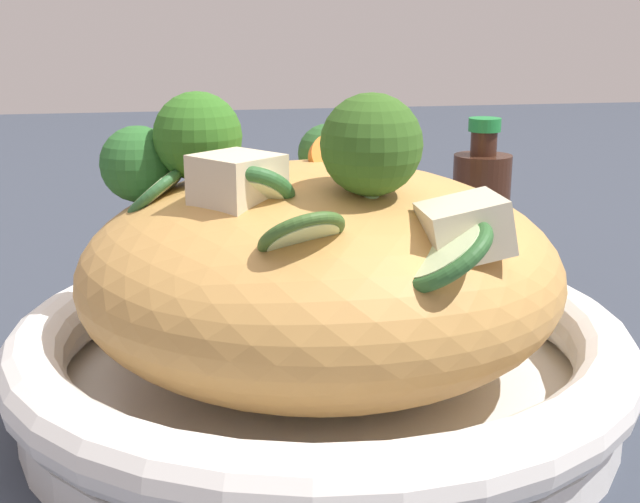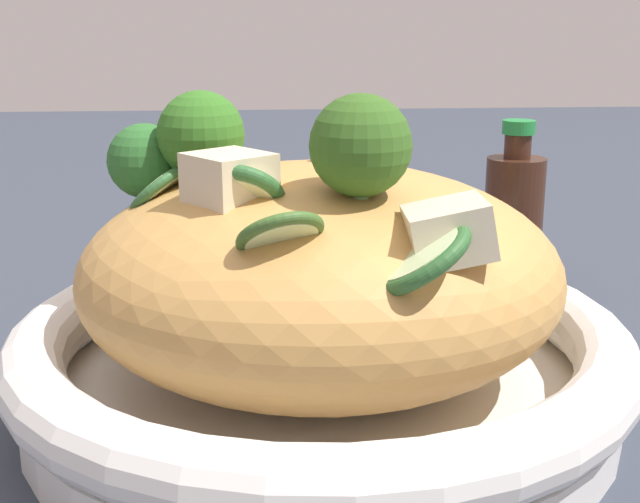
# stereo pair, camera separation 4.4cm
# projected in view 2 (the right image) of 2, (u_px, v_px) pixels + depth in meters

# --- Properties ---
(ground_plane) EXTENTS (3.00, 3.00, 0.00)m
(ground_plane) POSITION_uv_depth(u_px,v_px,m) (320.00, 405.00, 0.47)
(ground_plane) COLOR #313743
(serving_bowl) EXTENTS (0.33, 0.33, 0.05)m
(serving_bowl) POSITION_uv_depth(u_px,v_px,m) (320.00, 358.00, 0.46)
(serving_bowl) COLOR white
(serving_bowl) RESTS_ON ground_plane
(noodle_heap) EXTENTS (0.25, 0.25, 0.11)m
(noodle_heap) POSITION_uv_depth(u_px,v_px,m) (320.00, 272.00, 0.45)
(noodle_heap) COLOR tan
(noodle_heap) RESTS_ON serving_bowl
(broccoli_florets) EXTENTS (0.21, 0.17, 0.08)m
(broccoli_florets) POSITION_uv_depth(u_px,v_px,m) (266.00, 150.00, 0.44)
(broccoli_florets) COLOR #99B873
(broccoli_florets) RESTS_ON serving_bowl
(carrot_coins) EXTENTS (0.11, 0.10, 0.04)m
(carrot_coins) POSITION_uv_depth(u_px,v_px,m) (268.00, 169.00, 0.44)
(carrot_coins) COLOR orange
(carrot_coins) RESTS_ON serving_bowl
(zucchini_slices) EXTENTS (0.15, 0.16, 0.05)m
(zucchini_slices) POSITION_uv_depth(u_px,v_px,m) (295.00, 222.00, 0.37)
(zucchini_slices) COLOR beige
(zucchini_slices) RESTS_ON serving_bowl
(chicken_chunks) EXTENTS (0.09, 0.14, 0.04)m
(chicken_chunks) POSITION_uv_depth(u_px,v_px,m) (327.00, 204.00, 0.38)
(chicken_chunks) COLOR beige
(chicken_chunks) RESTS_ON serving_bowl
(soy_sauce_bottle) EXTENTS (0.04, 0.04, 0.13)m
(soy_sauce_bottle) POSITION_uv_depth(u_px,v_px,m) (513.00, 218.00, 0.66)
(soy_sauce_bottle) COLOR #381E14
(soy_sauce_bottle) RESTS_ON ground_plane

